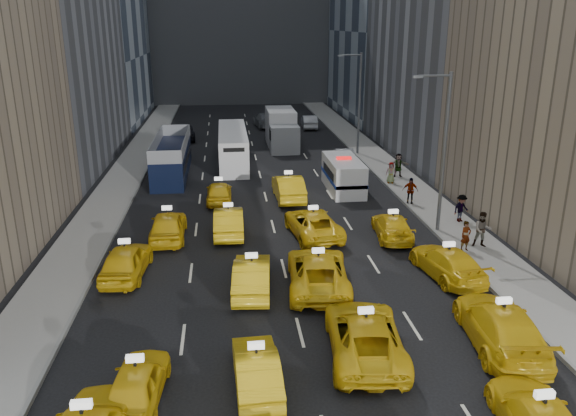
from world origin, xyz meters
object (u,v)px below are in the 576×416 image
pedestrian_0 (466,236)px  box_truck (282,129)px  nypd_van (343,175)px  city_bus (233,147)px  double_decker (172,156)px

pedestrian_0 → box_truck: bearing=90.0°
nypd_van → box_truck: bearing=97.0°
city_bus → pedestrian_0: (11.58, -21.21, -0.46)m
nypd_van → box_truck: box_truck is taller
nypd_van → city_bus: city_bus is taller
nypd_van → pedestrian_0: (3.92, -12.12, -0.15)m
double_decker → city_bus: 5.91m
nypd_van → city_bus: (-7.66, 9.09, 0.31)m
double_decker → box_truck: (9.62, 9.51, 0.22)m
nypd_van → box_truck: 15.48m
city_bus → box_truck: 7.77m
city_bus → pedestrian_0: bearing=-68.9°
box_truck → pedestrian_0: 28.16m
city_bus → nypd_van: bearing=-57.4°
pedestrian_0 → nypd_van: bearing=94.0°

